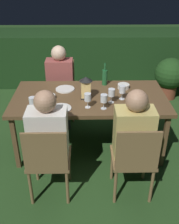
% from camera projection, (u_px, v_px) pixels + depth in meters
% --- Properties ---
extents(ground_plane, '(16.00, 16.00, 0.00)m').
position_uv_depth(ground_plane, '(90.00, 145.00, 3.52)').
color(ground_plane, '#26471E').
extents(dining_table, '(1.85, 0.95, 0.74)m').
position_uv_depth(dining_table, '(90.00, 100.00, 3.19)').
color(dining_table, brown).
rests_on(dining_table, ground).
extents(chair_side_right_a, '(0.42, 0.40, 0.87)m').
position_uv_depth(chair_side_right_a, '(61.00, 86.00, 4.03)').
color(chair_side_right_a, brown).
rests_on(chair_side_right_a, ground).
extents(person_in_rust, '(0.38, 0.47, 1.15)m').
position_uv_depth(person_in_rust, '(60.00, 82.00, 3.79)').
color(person_in_rust, '#9E4C47').
rests_on(person_in_rust, ground).
extents(chair_side_left_b, '(0.42, 0.40, 0.87)m').
position_uv_depth(chair_side_left_b, '(134.00, 158.00, 2.54)').
color(chair_side_left_b, brown).
rests_on(chair_side_left_b, ground).
extents(person_in_mustard, '(0.38, 0.47, 1.15)m').
position_uv_depth(person_in_mustard, '(132.00, 134.00, 2.63)').
color(person_in_mustard, tan).
rests_on(person_in_mustard, ground).
extents(chair_side_left_a, '(0.42, 0.40, 0.87)m').
position_uv_depth(chair_side_left_a, '(48.00, 159.00, 2.53)').
color(chair_side_left_a, brown).
rests_on(chair_side_left_a, ground).
extents(person_in_cream, '(0.38, 0.47, 1.15)m').
position_uv_depth(person_in_cream, '(49.00, 135.00, 2.62)').
color(person_in_cream, white).
rests_on(person_in_cream, ground).
extents(lantern_centerpiece, '(0.15, 0.15, 0.27)m').
position_uv_depth(lantern_centerpiece, '(86.00, 86.00, 3.05)').
color(lantern_centerpiece, black).
rests_on(lantern_centerpiece, dining_table).
extents(green_bottle_on_table, '(0.07, 0.07, 0.29)m').
position_uv_depth(green_bottle_on_table, '(105.00, 77.00, 3.41)').
color(green_bottle_on_table, '#1E5B2D').
rests_on(green_bottle_on_table, dining_table).
extents(wine_glass_a, '(0.08, 0.08, 0.17)m').
position_uv_depth(wine_glass_a, '(33.00, 102.00, 2.77)').
color(wine_glass_a, silver).
rests_on(wine_glass_a, dining_table).
extents(wine_glass_b, '(0.08, 0.08, 0.17)m').
position_uv_depth(wine_glass_b, '(122.00, 90.00, 3.03)').
color(wine_glass_b, silver).
rests_on(wine_glass_b, dining_table).
extents(wine_glass_c, '(0.08, 0.08, 0.17)m').
position_uv_depth(wine_glass_c, '(104.00, 99.00, 2.83)').
color(wine_glass_c, silver).
rests_on(wine_glass_c, dining_table).
extents(wine_glass_d, '(0.08, 0.08, 0.17)m').
position_uv_depth(wine_glass_d, '(111.00, 93.00, 2.96)').
color(wine_glass_d, silver).
rests_on(wine_glass_d, dining_table).
extents(wine_glass_e, '(0.08, 0.08, 0.17)m').
position_uv_depth(wine_glass_e, '(88.00, 98.00, 2.86)').
color(wine_glass_e, silver).
rests_on(wine_glass_e, dining_table).
extents(plate_a, '(0.24, 0.24, 0.01)m').
position_uv_depth(plate_a, '(65.00, 89.00, 3.32)').
color(plate_a, silver).
rests_on(plate_a, dining_table).
extents(plate_b, '(0.24, 0.24, 0.01)m').
position_uv_depth(plate_b, '(61.00, 108.00, 2.87)').
color(plate_b, silver).
rests_on(plate_b, dining_table).
extents(bowl_olives, '(0.15, 0.15, 0.05)m').
position_uv_depth(bowl_olives, '(38.00, 103.00, 2.95)').
color(bowl_olives, '#9E5138').
rests_on(bowl_olives, dining_table).
extents(bowl_bread, '(0.15, 0.15, 0.05)m').
position_uv_depth(bowl_bread, '(123.00, 86.00, 3.35)').
color(bowl_bread, silver).
rests_on(bowl_bread, dining_table).
extents(bowl_salad, '(0.14, 0.14, 0.04)m').
position_uv_depth(bowl_salad, '(49.00, 97.00, 3.09)').
color(bowl_salad, silver).
rests_on(bowl_salad, dining_table).
extents(hedge_backdrop, '(6.27, 0.90, 0.98)m').
position_uv_depth(hedge_backdrop, '(87.00, 57.00, 5.28)').
color(hedge_backdrop, '#193816').
rests_on(hedge_backdrop, ground).
extents(potted_plant_by_hedge, '(0.54, 0.54, 0.73)m').
position_uv_depth(potted_plant_by_hedge, '(170.00, 76.00, 4.59)').
color(potted_plant_by_hedge, brown).
rests_on(potted_plant_by_hedge, ground).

